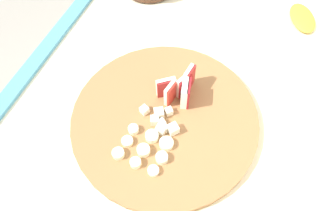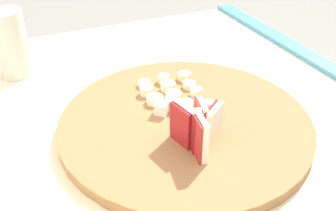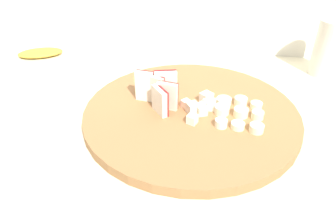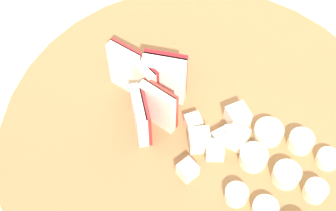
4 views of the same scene
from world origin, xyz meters
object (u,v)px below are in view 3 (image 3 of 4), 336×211
at_px(banana_slice_rows, 238,112).
at_px(apple_dice_pile, 201,106).
at_px(apple_wedge_fan, 159,91).
at_px(banana_peel, 40,53).
at_px(small_jar, 329,48).
at_px(cutting_board, 191,113).

bearing_deg(banana_slice_rows, apple_dice_pile, 172.60).
relative_size(apple_wedge_fan, banana_slice_rows, 0.80).
relative_size(banana_slice_rows, banana_peel, 0.93).
bearing_deg(small_jar, apple_wedge_fan, -149.35).
height_order(apple_dice_pile, banana_peel, apple_dice_pile).
distance_m(apple_wedge_fan, banana_peel, 0.45).
relative_size(banana_slice_rows, small_jar, 0.83).
xyz_separation_m(banana_slice_rows, banana_peel, (-0.53, 0.26, -0.02)).
distance_m(banana_slice_rows, banana_peel, 0.59).
distance_m(banana_slice_rows, small_jar, 0.34).
distance_m(apple_dice_pile, banana_peel, 0.52).
bearing_deg(banana_peel, banana_slice_rows, -26.31).
relative_size(apple_dice_pile, banana_slice_rows, 0.91).
distance_m(cutting_board, apple_dice_pile, 0.03).
relative_size(apple_wedge_fan, apple_dice_pile, 0.88).
distance_m(apple_wedge_fan, small_jar, 0.44).
bearing_deg(apple_dice_pile, banana_peel, 151.22).
bearing_deg(apple_wedge_fan, apple_dice_pile, -9.23).
xyz_separation_m(cutting_board, apple_wedge_fan, (-0.06, 0.01, 0.04)).
height_order(cutting_board, apple_dice_pile, apple_dice_pile).
relative_size(cutting_board, banana_slice_rows, 3.72).
height_order(apple_wedge_fan, apple_dice_pile, apple_wedge_fan).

